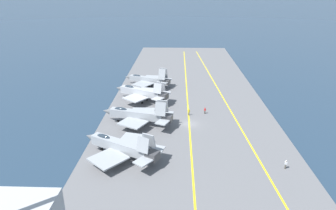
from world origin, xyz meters
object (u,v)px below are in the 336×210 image
(parked_jet_nearest, at_px, (121,146))
(parked_jet_second, at_px, (138,115))
(parked_jet_fourth, at_px, (148,79))
(crew_red_vest, at_px, (205,110))
(parked_jet_third, at_px, (141,92))
(crew_yellow_vest, at_px, (189,112))
(crew_white_vest, at_px, (286,164))

(parked_jet_nearest, xyz_separation_m, parked_jet_second, (14.26, -1.34, 0.18))
(parked_jet_fourth, height_order, crew_red_vest, parked_jet_fourth)
(parked_jet_third, relative_size, crew_yellow_vest, 9.16)
(parked_jet_third, xyz_separation_m, crew_yellow_vest, (-9.08, -12.85, -1.79))
(parked_jet_second, relative_size, parked_jet_third, 1.04)
(parked_jet_nearest, relative_size, parked_jet_third, 1.01)
(crew_red_vest, bearing_deg, parked_jet_second, 112.98)
(parked_jet_second, bearing_deg, crew_yellow_vest, -64.97)
(parked_jet_nearest, bearing_deg, parked_jet_fourth, -1.26)
(parked_jet_nearest, xyz_separation_m, crew_red_vest, (21.08, -17.43, -1.37))
(parked_jet_second, bearing_deg, parked_jet_nearest, 174.62)
(parked_jet_fourth, bearing_deg, parked_jet_nearest, 178.74)
(crew_yellow_vest, bearing_deg, parked_jet_nearest, 146.11)
(parked_jet_second, xyz_separation_m, parked_jet_fourth, (28.53, 0.40, -0.26))
(parked_jet_third, bearing_deg, crew_red_vest, -114.88)
(crew_white_vest, relative_size, crew_yellow_vest, 0.98)
(parked_jet_second, relative_size, crew_white_vest, 9.79)
(crew_red_vest, xyz_separation_m, crew_yellow_vest, (-1.22, 4.09, 0.05))
(parked_jet_nearest, distance_m, crew_yellow_vest, 23.96)
(parked_jet_fourth, bearing_deg, parked_jet_third, 178.11)
(crew_red_vest, bearing_deg, crew_white_vest, -152.84)
(parked_jet_second, xyz_separation_m, parked_jet_third, (14.68, 0.86, 0.28))
(parked_jet_third, relative_size, crew_white_vest, 9.38)
(parked_jet_third, height_order, crew_red_vest, parked_jet_third)
(parked_jet_second, height_order, crew_white_vest, parked_jet_second)
(parked_jet_third, height_order, parked_jet_fourth, parked_jet_third)
(crew_white_vest, bearing_deg, crew_yellow_vest, 35.77)
(parked_jet_fourth, bearing_deg, crew_yellow_vest, -151.60)
(parked_jet_second, bearing_deg, parked_jet_third, 3.34)
(parked_jet_nearest, distance_m, crew_red_vest, 27.39)
(crew_yellow_vest, bearing_deg, crew_white_vest, -144.23)
(crew_yellow_vest, bearing_deg, parked_jet_second, 115.03)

